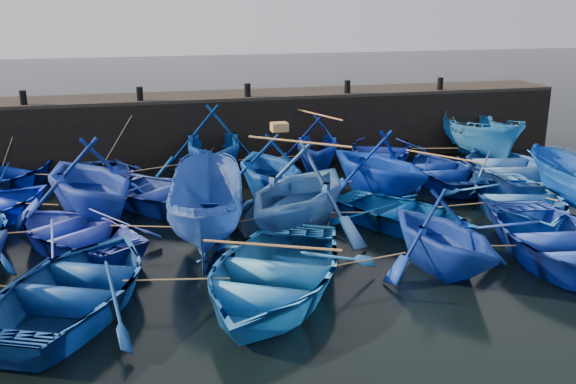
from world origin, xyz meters
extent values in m
plane|color=black|center=(0.00, 0.00, 0.00)|extent=(120.00, 120.00, 0.00)
cube|color=black|center=(0.00, 10.50, 1.25)|extent=(26.00, 2.50, 2.50)
cube|color=black|center=(0.00, 10.50, 2.56)|extent=(26.00, 2.50, 0.12)
cylinder|color=black|center=(-8.00, 9.60, 2.87)|extent=(0.24, 0.24, 0.50)
cylinder|color=black|center=(-4.00, 9.60, 2.87)|extent=(0.24, 0.24, 0.50)
cylinder|color=black|center=(0.00, 9.60, 2.87)|extent=(0.24, 0.24, 0.50)
cylinder|color=black|center=(4.00, 9.60, 2.87)|extent=(0.24, 0.24, 0.50)
cylinder|color=black|center=(8.00, 9.60, 2.87)|extent=(0.24, 0.24, 0.50)
imported|color=#1A3596|center=(-5.46, 7.28, 0.47)|extent=(3.79, 4.88, 0.93)
imported|color=navy|center=(-1.58, 8.03, 1.29)|extent=(4.73, 5.34, 2.58)
imported|color=navy|center=(2.34, 8.10, 1.03)|extent=(4.40, 4.75, 2.07)
imported|color=navy|center=(4.98, 8.34, 0.53)|extent=(5.50, 6.18, 1.06)
imported|color=#185D9D|center=(8.97, 7.85, 0.98)|extent=(2.01, 5.12, 1.97)
imported|color=#1836A6|center=(-5.67, 4.03, 1.27)|extent=(5.76, 6.10, 2.55)
imported|color=navy|center=(-3.56, 4.59, 0.50)|extent=(5.70, 5.89, 1.00)
imported|color=#0942A7|center=(-0.22, 4.61, 1.13)|extent=(3.95, 4.51, 2.26)
imported|color=#052CBD|center=(3.30, 4.32, 1.12)|extent=(5.00, 5.33, 2.24)
imported|color=navy|center=(6.08, 5.23, 0.46)|extent=(3.47, 4.65, 0.92)
imported|color=blue|center=(8.24, 4.60, 0.59)|extent=(4.98, 6.31, 1.18)
imported|color=#283BC5|center=(-5.99, 1.87, 0.47)|extent=(5.33, 5.60, 0.95)
imported|color=navy|center=(-2.67, 1.38, 1.00)|extent=(2.76, 5.42, 2.00)
imported|color=#2B5EA5|center=(-0.13, 1.51, 1.28)|extent=(6.36, 6.43, 2.56)
imported|color=#003A8A|center=(2.85, 1.23, 0.45)|extent=(4.99, 5.35, 0.90)
imported|color=blue|center=(6.49, 1.27, 0.54)|extent=(4.97, 6.01, 1.08)
imported|color=navy|center=(-5.69, -1.70, 0.55)|extent=(5.59, 6.37, 1.10)
imported|color=blue|center=(-1.68, -2.12, 0.59)|extent=(6.26, 6.91, 1.18)
imported|color=navy|center=(2.50, -1.71, 0.98)|extent=(3.89, 4.30, 1.97)
imported|color=#13329D|center=(5.53, -1.99, 0.58)|extent=(4.77, 6.12, 1.16)
cube|color=olive|center=(0.08, 4.61, 2.39)|extent=(0.51, 0.45, 0.26)
cylinder|color=tan|center=(-7.17, 7.56, 0.55)|extent=(1.63, 0.60, 0.04)
cylinder|color=tan|center=(-3.52, 7.65, 0.55)|extent=(2.09, 0.79, 0.04)
cylinder|color=tan|center=(0.38, 8.07, 0.55)|extent=(2.12, 0.10, 0.04)
cylinder|color=tan|center=(3.66, 8.22, 0.55)|extent=(0.85, 0.27, 0.04)
cylinder|color=tan|center=(6.97, 8.09, 0.55)|extent=(2.20, 0.53, 0.04)
cylinder|color=tan|center=(-7.16, 4.26, 0.55)|extent=(1.20, 0.51, 0.04)
cylinder|color=tan|center=(-4.61, 4.31, 0.55)|extent=(0.33, 0.58, 0.04)
cylinder|color=tan|center=(-1.89, 4.60, 0.55)|extent=(1.54, 0.05, 0.04)
cylinder|color=tan|center=(1.54, 4.47, 0.55)|extent=(1.73, 0.33, 0.04)
cylinder|color=tan|center=(4.69, 4.77, 0.55)|extent=(1.01, 0.93, 0.04)
cylinder|color=tan|center=(7.16, 4.91, 0.55)|extent=(0.38, 0.64, 0.04)
cylinder|color=tan|center=(-7.40, 1.90, 0.55)|extent=(1.03, 0.10, 0.04)
cylinder|color=tan|center=(-4.33, 1.63, 0.55)|extent=(1.52, 0.52, 0.04)
cylinder|color=tan|center=(-1.40, 1.45, 0.55)|extent=(0.75, 0.16, 0.04)
cylinder|color=tan|center=(1.36, 1.37, 0.55)|extent=(1.19, 0.31, 0.04)
cylinder|color=tan|center=(4.67, 1.25, 0.55)|extent=(1.84, 0.07, 0.04)
cylinder|color=tan|center=(7.47, 1.09, 0.55)|extent=(0.20, 0.37, 0.04)
cylinder|color=tan|center=(-7.06, -1.44, 0.55)|extent=(0.96, 0.55, 0.04)
cylinder|color=tan|center=(-3.68, -1.91, 0.55)|extent=(2.21, 0.45, 0.04)
cylinder|color=tan|center=(0.41, -1.92, 0.55)|extent=(2.38, 0.45, 0.04)
cylinder|color=tan|center=(4.01, -1.85, 0.55)|extent=(1.25, 0.31, 0.04)
cylinder|color=tan|center=(-8.44, 9.27, 1.58)|extent=(0.92, 0.51, 2.09)
cylinder|color=tan|center=(-4.73, 8.99, 1.58)|extent=(1.50, 1.07, 2.09)
cylinder|color=tan|center=(-0.79, 9.37, 1.58)|extent=(1.62, 0.31, 2.09)
cylinder|color=tan|center=(3.17, 9.40, 1.58)|extent=(1.70, 0.24, 2.09)
cylinder|color=tan|center=(4.49, 9.52, 1.58)|extent=(1.01, 0.08, 2.09)
cylinder|color=tan|center=(8.48, 9.27, 1.58)|extent=(1.01, 0.50, 2.09)
cylinder|color=#99724C|center=(2.34, 8.10, 2.10)|extent=(1.08, 2.84, 0.06)
cylinder|color=#99724C|center=(6.08, 5.23, 0.95)|extent=(1.77, 2.49, 0.06)
cylinder|color=#99724C|center=(-0.13, 1.51, 2.59)|extent=(2.34, 1.97, 0.06)
cylinder|color=#99724C|center=(-1.68, -2.12, 1.21)|extent=(2.74, 1.32, 0.06)
camera|label=1|loc=(-4.38, -14.46, 6.21)|focal=40.00mm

